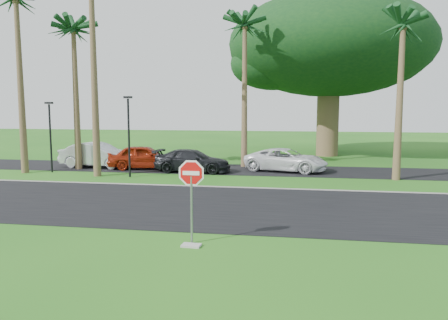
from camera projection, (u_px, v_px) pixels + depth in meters
name	position (u px, v px, depth m)	size (l,w,h in m)	color
ground	(198.00, 217.00, 15.97)	(120.00, 120.00, 0.00)	#1D5A16
road	(209.00, 205.00, 17.93)	(120.00, 8.00, 0.02)	black
parking_strip	(241.00, 170.00, 28.21)	(120.00, 5.00, 0.02)	black
curb	(225.00, 187.00, 21.89)	(120.00, 0.12, 0.06)	gray
stop_sign_near	(191.00, 184.00, 12.74)	(1.05, 0.07, 2.62)	gray
palm_left_far	(16.00, 3.00, 25.71)	(5.00, 5.00, 11.50)	brown
palm_left_mid	(73.00, 33.00, 27.43)	(5.00, 5.00, 10.00)	brown
palm_center	(245.00, 28.00, 28.59)	(5.00, 5.00, 10.50)	brown
palm_right_near	(403.00, 29.00, 23.31)	(5.00, 5.00, 9.50)	brown
canopy_tree	(330.00, 46.00, 35.46)	(16.50, 16.50, 13.12)	brown
streetlight_left	(50.00, 132.00, 26.87)	(0.45, 0.25, 4.34)	black
streetlight_right	(129.00, 131.00, 24.97)	(0.45, 0.25, 4.64)	black
car_silver	(98.00, 155.00, 29.16)	(1.74, 5.00, 1.65)	silver
car_red	(144.00, 157.00, 28.40)	(1.85, 4.59, 1.56)	maroon
car_dark	(193.00, 161.00, 27.09)	(1.94, 4.77, 1.38)	black
car_minivan	(286.00, 160.00, 27.39)	(2.37, 5.14, 1.43)	silver
utility_slab	(191.00, 245.00, 12.62)	(0.55, 0.35, 0.06)	#A3A29B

